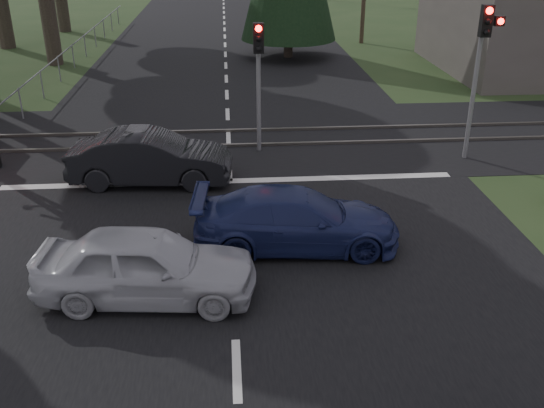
{
  "coord_description": "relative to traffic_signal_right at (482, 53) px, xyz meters",
  "views": [
    {
      "loc": [
        -0.03,
        -8.05,
        6.8
      ],
      "look_at": [
        0.88,
        3.76,
        1.3
      ],
      "focal_mm": 40.0,
      "sensor_mm": 36.0,
      "label": 1
    }
  ],
  "objects": [
    {
      "name": "ground",
      "position": [
        -7.55,
        -9.47,
        -3.31
      ],
      "size": [
        120.0,
        120.0,
        0.0
      ],
      "primitive_type": "plane",
      "color": "#263C1B",
      "rests_on": "ground"
    },
    {
      "name": "road",
      "position": [
        -7.55,
        0.53,
        -3.31
      ],
      "size": [
        14.0,
        100.0,
        0.01
      ],
      "primitive_type": "cube",
      "color": "black",
      "rests_on": "ground"
    },
    {
      "name": "rail_corridor",
      "position": [
        -7.55,
        2.53,
        -3.31
      ],
      "size": [
        120.0,
        8.0,
        0.01
      ],
      "primitive_type": "cube",
      "color": "black",
      "rests_on": "ground"
    },
    {
      "name": "stop_line",
      "position": [
        -7.55,
        -1.27,
        -3.3
      ],
      "size": [
        13.0,
        0.35,
        0.0
      ],
      "primitive_type": "cube",
      "color": "silver",
      "rests_on": "ground"
    },
    {
      "name": "rail_near",
      "position": [
        -7.55,
        1.73,
        -3.26
      ],
      "size": [
        120.0,
        0.12,
        0.1
      ],
      "primitive_type": "cube",
      "color": "#59544C",
      "rests_on": "ground"
    },
    {
      "name": "rail_far",
      "position": [
        -7.55,
        3.33,
        -3.26
      ],
      "size": [
        120.0,
        0.12,
        0.1
      ],
      "primitive_type": "cube",
      "color": "#59544C",
      "rests_on": "ground"
    },
    {
      "name": "traffic_signal_right",
      "position": [
        0.0,
        0.0,
        0.0
      ],
      "size": [
        0.68,
        0.48,
        4.7
      ],
      "color": "slate",
      "rests_on": "ground"
    },
    {
      "name": "traffic_signal_center",
      "position": [
        -6.55,
        1.2,
        -0.51
      ],
      "size": [
        0.32,
        0.48,
        4.1
      ],
      "color": "slate",
      "rests_on": "ground"
    },
    {
      "name": "fence_left",
      "position": [
        -15.35,
        13.03,
        -3.31
      ],
      "size": [
        0.1,
        36.0,
        1.2
      ],
      "primitive_type": null,
      "color": "slate",
      "rests_on": "ground"
    },
    {
      "name": "silver_car",
      "position": [
        -9.24,
        -7.15,
        -2.58
      ],
      "size": [
        4.45,
        2.14,
        1.47
      ],
      "primitive_type": "imported",
      "rotation": [
        0.0,
        0.0,
        1.47
      ],
      "color": "#AEB0B7",
      "rests_on": "ground"
    },
    {
      "name": "blue_sedan",
      "position": [
        -6.07,
        -5.26,
        -2.64
      ],
      "size": [
        4.8,
        2.24,
        1.36
      ],
      "primitive_type": "imported",
      "rotation": [
        0.0,
        0.0,
        1.5
      ],
      "color": "navy",
      "rests_on": "ground"
    },
    {
      "name": "dark_car_far",
      "position": [
        -9.77,
        -1.2,
        -2.57
      ],
      "size": [
        4.66,
        1.93,
        1.5
      ],
      "primitive_type": "imported",
      "rotation": [
        0.0,
        0.0,
        1.49
      ],
      "color": "black",
      "rests_on": "ground"
    }
  ]
}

